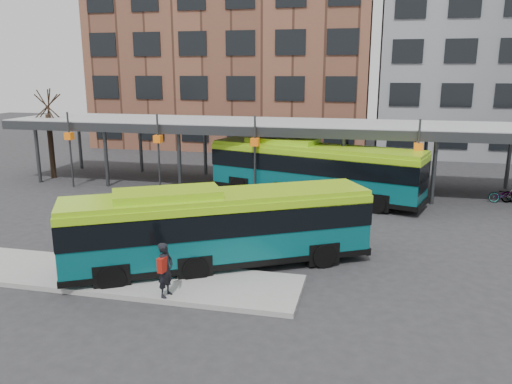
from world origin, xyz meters
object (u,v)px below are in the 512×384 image
(tree, at_px, (51,143))
(bus_rear, at_px, (313,168))
(pedestrian, at_px, (165,269))
(bus_front, at_px, (218,226))

(tree, bearing_deg, bus_rear, -5.35)
(pedestrian, bearing_deg, bus_front, -5.41)
(tree, distance_m, bus_rear, 18.41)
(bus_front, relative_size, bus_rear, 0.88)
(tree, distance_m, bus_front, 20.72)
(bus_rear, distance_m, pedestrian, 14.83)
(bus_front, relative_size, pedestrian, 6.16)
(bus_front, distance_m, bus_rear, 11.54)
(tree, bearing_deg, pedestrian, -46.67)
(bus_rear, bearing_deg, pedestrian, -85.11)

